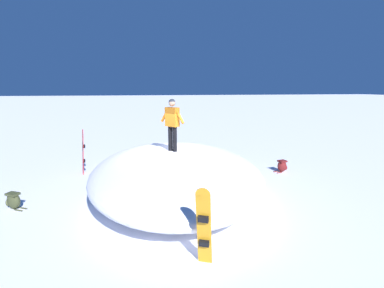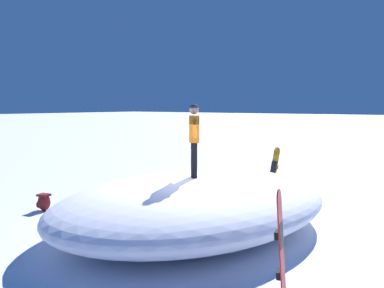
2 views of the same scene
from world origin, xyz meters
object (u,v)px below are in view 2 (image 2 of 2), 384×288
(backpack_near, at_px, (44,202))
(snowboard_secondary_upright, at_px, (281,248))
(snowboard_primary_upright, at_px, (274,172))
(snowboarder_standing, at_px, (194,134))

(backpack_near, bearing_deg, snowboard_secondary_upright, 80.34)
(snowboard_primary_upright, xyz_separation_m, snowboard_secondary_upright, (6.44, 3.21, 0.07))
(snowboarder_standing, xyz_separation_m, snowboard_primary_upright, (-4.19, -0.01, -1.44))
(backpack_near, bearing_deg, snowboarder_standing, 101.73)
(snowboard_secondary_upright, bearing_deg, snowboard_primary_upright, -153.54)
(snowboarder_standing, height_order, snowboard_primary_upright, snowboarder_standing)
(snowboarder_standing, xyz_separation_m, backpack_near, (0.94, -4.51, -2.04))
(snowboarder_standing, xyz_separation_m, snowboard_secondary_upright, (2.25, 3.19, -1.37))
(snowboarder_standing, bearing_deg, snowboard_secondary_upright, 54.86)
(snowboard_primary_upright, bearing_deg, snowboard_secondary_upright, 26.46)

